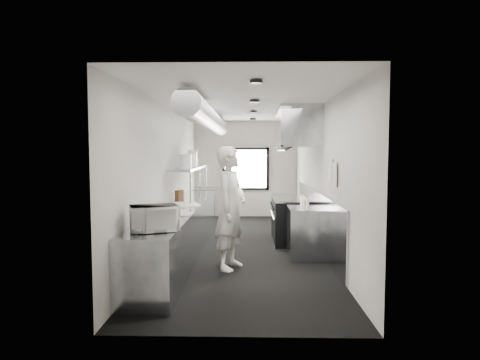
# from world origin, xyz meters

# --- Properties ---
(floor) EXTENTS (3.00, 8.00, 0.01)m
(floor) POSITION_xyz_m (0.00, 0.00, 0.00)
(floor) COLOR black
(floor) RESTS_ON ground
(ceiling) EXTENTS (3.00, 8.00, 0.01)m
(ceiling) POSITION_xyz_m (0.00, 0.00, 2.80)
(ceiling) COLOR silver
(ceiling) RESTS_ON wall_back
(wall_back) EXTENTS (3.00, 0.02, 2.80)m
(wall_back) POSITION_xyz_m (0.00, 4.00, 1.40)
(wall_back) COLOR #B2B0A9
(wall_back) RESTS_ON floor
(wall_front) EXTENTS (3.00, 0.02, 2.80)m
(wall_front) POSITION_xyz_m (0.00, -4.00, 1.40)
(wall_front) COLOR #B2B0A9
(wall_front) RESTS_ON floor
(wall_left) EXTENTS (0.02, 8.00, 2.80)m
(wall_left) POSITION_xyz_m (-1.50, 0.00, 1.40)
(wall_left) COLOR #B2B0A9
(wall_left) RESTS_ON floor
(wall_right) EXTENTS (0.02, 8.00, 2.80)m
(wall_right) POSITION_xyz_m (1.50, 0.00, 1.40)
(wall_right) COLOR #B2B0A9
(wall_right) RESTS_ON floor
(wall_cladding) EXTENTS (0.03, 5.50, 1.10)m
(wall_cladding) POSITION_xyz_m (1.48, 0.30, 0.55)
(wall_cladding) COLOR gray
(wall_cladding) RESTS_ON wall_right
(hvac_duct) EXTENTS (0.40, 6.40, 0.40)m
(hvac_duct) POSITION_xyz_m (-0.70, 0.40, 2.55)
(hvac_duct) COLOR #92959A
(hvac_duct) RESTS_ON ceiling
(service_window) EXTENTS (1.36, 0.05, 1.25)m
(service_window) POSITION_xyz_m (0.00, 3.96, 1.40)
(service_window) COLOR silver
(service_window) RESTS_ON wall_back
(exhaust_hood) EXTENTS (0.81, 2.20, 0.88)m
(exhaust_hood) POSITION_xyz_m (1.10, 0.70, 2.39)
(exhaust_hood) COLOR gray
(exhaust_hood) RESTS_ON ceiling
(prep_counter) EXTENTS (0.70, 6.00, 0.90)m
(prep_counter) POSITION_xyz_m (-1.15, -0.50, 0.45)
(prep_counter) COLOR gray
(prep_counter) RESTS_ON floor
(pass_shelf) EXTENTS (0.45, 3.00, 0.68)m
(pass_shelf) POSITION_xyz_m (-1.19, 1.00, 1.54)
(pass_shelf) COLOR gray
(pass_shelf) RESTS_ON prep_counter
(range) EXTENTS (0.88, 1.60, 0.94)m
(range) POSITION_xyz_m (1.04, 0.70, 0.47)
(range) COLOR black
(range) RESTS_ON floor
(bottle_station) EXTENTS (0.65, 0.80, 0.90)m
(bottle_station) POSITION_xyz_m (1.15, -0.70, 0.45)
(bottle_station) COLOR gray
(bottle_station) RESTS_ON floor
(far_work_table) EXTENTS (0.70, 1.20, 0.90)m
(far_work_table) POSITION_xyz_m (-1.15, 3.20, 0.45)
(far_work_table) COLOR gray
(far_work_table) RESTS_ON floor
(notice_sheet_a) EXTENTS (0.02, 0.28, 0.38)m
(notice_sheet_a) POSITION_xyz_m (1.47, -1.20, 1.60)
(notice_sheet_a) COLOR silver
(notice_sheet_a) RESTS_ON wall_right
(notice_sheet_b) EXTENTS (0.02, 0.28, 0.38)m
(notice_sheet_b) POSITION_xyz_m (1.47, -1.55, 1.55)
(notice_sheet_b) COLOR silver
(notice_sheet_b) RESTS_ON wall_right
(line_cook) EXTENTS (0.69, 0.84, 2.00)m
(line_cook) POSITION_xyz_m (-0.19, -1.46, 1.00)
(line_cook) COLOR silver
(line_cook) RESTS_ON floor
(microwave) EXTENTS (0.66, 0.58, 0.33)m
(microwave) POSITION_xyz_m (-1.10, -2.94, 1.06)
(microwave) COLOR white
(microwave) RESTS_ON prep_counter
(deli_tub_a) EXTENTS (0.14, 0.14, 0.10)m
(deli_tub_a) POSITION_xyz_m (-1.32, -2.71, 0.95)
(deli_tub_a) COLOR #A2AC9E
(deli_tub_a) RESTS_ON prep_counter
(deli_tub_b) EXTENTS (0.15, 0.15, 0.11)m
(deli_tub_b) POSITION_xyz_m (-1.34, -2.42, 0.95)
(deli_tub_b) COLOR #A2AC9E
(deli_tub_b) RESTS_ON prep_counter
(newspaper) EXTENTS (0.30, 0.38, 0.01)m
(newspaper) POSITION_xyz_m (-0.96, -1.56, 0.90)
(newspaper) COLOR beige
(newspaper) RESTS_ON prep_counter
(small_plate) EXTENTS (0.21, 0.21, 0.02)m
(small_plate) POSITION_xyz_m (-1.06, -1.22, 0.91)
(small_plate) COLOR silver
(small_plate) RESTS_ON prep_counter
(pastry) EXTENTS (0.09, 0.09, 0.09)m
(pastry) POSITION_xyz_m (-1.06, -1.22, 0.96)
(pastry) COLOR tan
(pastry) RESTS_ON small_plate
(cutting_board) EXTENTS (0.64, 0.75, 0.02)m
(cutting_board) POSITION_xyz_m (-1.09, -0.34, 0.91)
(cutting_board) COLOR white
(cutting_board) RESTS_ON prep_counter
(knife_block) EXTENTS (0.17, 0.22, 0.22)m
(knife_block) POSITION_xyz_m (-1.32, 0.30, 1.01)
(knife_block) COLOR brown
(knife_block) RESTS_ON prep_counter
(plate_stack_a) EXTENTS (0.28, 0.28, 0.29)m
(plate_stack_a) POSITION_xyz_m (-1.18, 0.21, 1.72)
(plate_stack_a) COLOR silver
(plate_stack_a) RESTS_ON pass_shelf
(plate_stack_b) EXTENTS (0.28, 0.28, 0.27)m
(plate_stack_b) POSITION_xyz_m (-1.18, 0.83, 1.71)
(plate_stack_b) COLOR silver
(plate_stack_b) RESTS_ON pass_shelf
(plate_stack_c) EXTENTS (0.25, 0.25, 0.31)m
(plate_stack_c) POSITION_xyz_m (-1.19, 1.20, 1.72)
(plate_stack_c) COLOR silver
(plate_stack_c) RESTS_ON pass_shelf
(plate_stack_d) EXTENTS (0.31, 0.31, 0.37)m
(plate_stack_d) POSITION_xyz_m (-1.22, 1.60, 1.76)
(plate_stack_d) COLOR silver
(plate_stack_d) RESTS_ON pass_shelf
(squeeze_bottle_a) EXTENTS (0.06, 0.06, 0.16)m
(squeeze_bottle_a) POSITION_xyz_m (1.06, -1.04, 0.98)
(squeeze_bottle_a) COLOR white
(squeeze_bottle_a) RESTS_ON bottle_station
(squeeze_bottle_b) EXTENTS (0.07, 0.07, 0.19)m
(squeeze_bottle_b) POSITION_xyz_m (1.13, -0.90, 1.00)
(squeeze_bottle_b) COLOR white
(squeeze_bottle_b) RESTS_ON bottle_station
(squeeze_bottle_c) EXTENTS (0.08, 0.08, 0.19)m
(squeeze_bottle_c) POSITION_xyz_m (1.14, -0.70, 1.00)
(squeeze_bottle_c) COLOR white
(squeeze_bottle_c) RESTS_ON bottle_station
(squeeze_bottle_d) EXTENTS (0.07, 0.07, 0.19)m
(squeeze_bottle_d) POSITION_xyz_m (1.13, -0.55, 0.99)
(squeeze_bottle_d) COLOR white
(squeeze_bottle_d) RESTS_ON bottle_station
(squeeze_bottle_e) EXTENTS (0.07, 0.07, 0.19)m
(squeeze_bottle_e) POSITION_xyz_m (1.10, -0.40, 0.99)
(squeeze_bottle_e) COLOR white
(squeeze_bottle_e) RESTS_ON bottle_station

